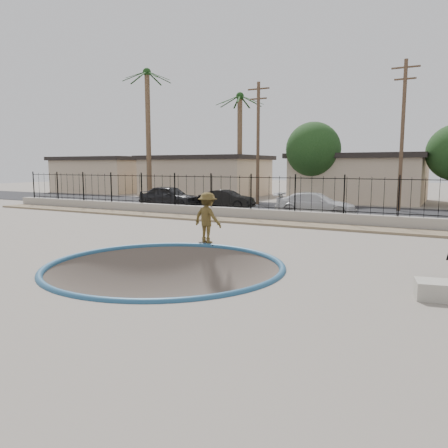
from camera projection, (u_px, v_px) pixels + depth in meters
The scene contains 20 objects.
ground at pixel (304, 239), 24.24m from camera, with size 120.00×120.00×2.20m, color slate.
bowl_pit at pixel (165, 266), 12.77m from camera, with size 6.84×6.84×1.80m, color #473C36, non-canonical shape.
coping_ring at pixel (165, 266), 12.77m from camera, with size 7.04×7.04×0.20m, color navy.
rock_strip at pixel (287, 224), 21.65m from camera, with size 42.00×1.60×0.11m, color #8C7E5C.
retaining_wall at pixel (295, 217), 22.58m from camera, with size 42.00×0.45×0.60m, color gray.
fence at pixel (295, 194), 22.42m from camera, with size 40.00×0.04×1.80m.
street at pixel (329, 211), 28.45m from camera, with size 90.00×8.00×0.04m, color black.
house_west_far at pixel (108, 174), 49.69m from camera, with size 10.60×8.60×3.90m.
house_west at pixel (206, 175), 43.56m from camera, with size 11.60×8.60×3.90m.
house_center at pixel (360, 177), 36.47m from camera, with size 10.60×8.60×3.90m.
palm_left at pixel (148, 108), 38.04m from camera, with size 2.30×2.30×11.30m.
palm_mid at pixel (240, 123), 38.39m from camera, with size 2.30×2.30×9.30m.
utility_pole_left at pixel (258, 142), 32.41m from camera, with size 1.70×0.24×9.00m.
utility_pole_mid at pixel (402, 133), 27.65m from camera, with size 1.70×0.24×9.50m.
street_tree_left at pixel (313, 150), 34.54m from camera, with size 4.32×4.32×6.36m.
skater at pixel (208, 220), 16.05m from camera, with size 1.20×0.69×1.86m, color brown.
skateboard at pixel (208, 244), 16.17m from camera, with size 0.86×0.52×0.07m.
car_a at pixel (170, 196), 30.43m from camera, with size 1.79×4.46×1.52m, color black.
car_b at pixel (227, 199), 29.69m from camera, with size 1.32×3.77×1.24m, color black.
car_c at pixel (316, 204), 25.14m from camera, with size 1.89×4.64×1.35m, color silver.
Camera 1 is at (7.47, -11.16, 2.93)m, focal length 35.00 mm.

